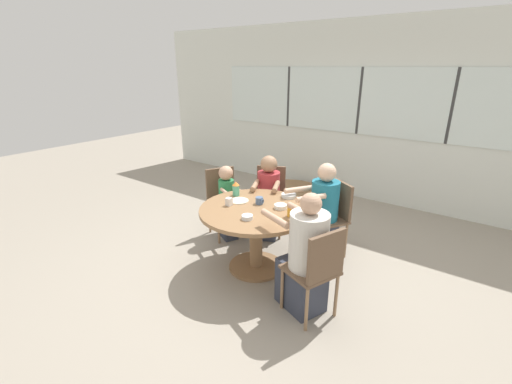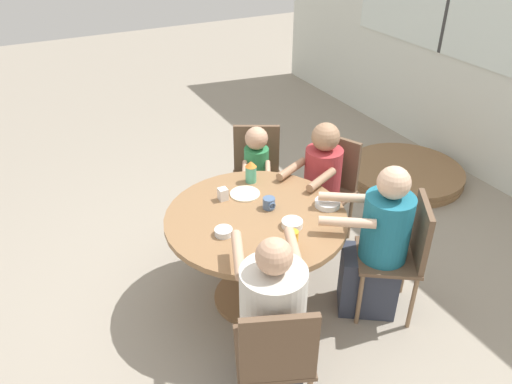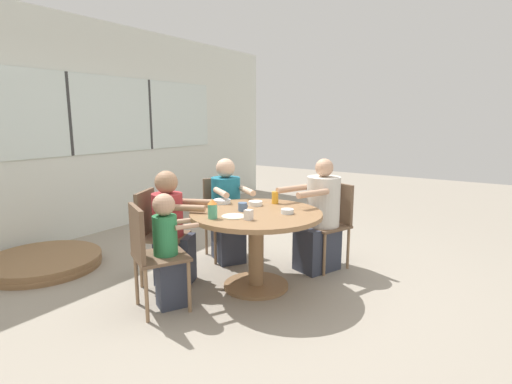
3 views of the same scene
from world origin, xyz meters
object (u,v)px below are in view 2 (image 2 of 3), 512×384
object	(u,v)px
sippy_cup	(251,171)
folded_table_stack	(405,173)
chair_for_woman_green_shirt	(404,248)
chair_for_man_blue_shirt	(330,181)
chair_for_man_teal_shirt	(276,355)
bowl_white_shallow	(292,224)
person_man_blue_shirt	(319,193)
milk_carton_small	(223,194)
bowl_cereal	(328,203)
person_woman_green_shirt	(377,249)
bowl_fruit	(224,232)
chair_for_toddler	(256,169)
coffee_mug	(269,203)
juice_glass	(293,240)
person_man_teal_shirt	(271,332)
person_toddler	(256,185)

from	to	relation	value
sippy_cup	folded_table_stack	world-z (taller)	sippy_cup
chair_for_woman_green_shirt	chair_for_man_blue_shirt	distance (m)	0.94
chair_for_man_teal_shirt	bowl_white_shallow	distance (m)	0.88
person_man_blue_shirt	chair_for_man_blue_shirt	bearing A→B (deg)	-90.00
milk_carton_small	bowl_cereal	world-z (taller)	milk_carton_small
person_man_blue_shirt	bowl_white_shallow	bearing A→B (deg)	108.43
person_woman_green_shirt	milk_carton_small	world-z (taller)	person_woman_green_shirt
chair_for_man_blue_shirt	bowl_fruit	bearing A→B (deg)	88.59
bowl_white_shallow	bowl_fruit	distance (m)	0.43
person_woman_green_shirt	chair_for_toddler	bearing A→B (deg)	42.96
person_woman_green_shirt	coffee_mug	bearing A→B (deg)	82.36
coffee_mug	juice_glass	world-z (taller)	juice_glass
chair_for_woman_green_shirt	sippy_cup	distance (m)	1.17
bowl_white_shallow	sippy_cup	bearing A→B (deg)	178.04
bowl_fruit	folded_table_stack	xyz separation A→B (m)	(-0.93, 2.39, -0.68)
chair_for_woman_green_shirt	person_man_blue_shirt	bearing A→B (deg)	38.57
chair_for_man_teal_shirt	folded_table_stack	size ratio (longest dim) A/B	0.76
person_man_teal_shirt	bowl_cereal	bearing A→B (deg)	60.68
chair_for_man_blue_shirt	juice_glass	size ratio (longest dim) A/B	7.43
chair_for_toddler	coffee_mug	size ratio (longest dim) A/B	10.03
person_man_blue_shirt	folded_table_stack	size ratio (longest dim) A/B	0.93
milk_carton_small	person_toddler	bearing A→B (deg)	132.51
person_toddler	juice_glass	xyz separation A→B (m)	(1.12, -0.34, 0.31)
folded_table_stack	chair_for_man_blue_shirt	bearing A→B (deg)	-70.91
person_man_teal_shirt	juice_glass	distance (m)	0.55
chair_for_toddler	person_man_teal_shirt	bearing A→B (deg)	92.76
chair_for_toddler	person_toddler	world-z (taller)	person_toddler
chair_for_woman_green_shirt	person_man_blue_shirt	world-z (taller)	person_man_blue_shirt
person_man_teal_shirt	sippy_cup	xyz separation A→B (m)	(-1.15, 0.46, 0.29)
chair_for_man_teal_shirt	person_toddler	xyz separation A→B (m)	(-1.62, 0.73, -0.06)
chair_for_woman_green_shirt	juice_glass	xyz separation A→B (m)	(-0.13, -0.77, 0.25)
coffee_mug	bowl_cereal	world-z (taller)	coffee_mug
chair_for_toddler	person_woman_green_shirt	bearing A→B (deg)	127.27
person_toddler	bowl_fruit	size ratio (longest dim) A/B	8.67
person_man_teal_shirt	milk_carton_small	size ratio (longest dim) A/B	13.47
chair_for_woman_green_shirt	person_man_blue_shirt	xyz separation A→B (m)	(-0.87, -0.08, -0.03)
person_woman_green_shirt	sippy_cup	world-z (taller)	person_woman_green_shirt
chair_for_man_blue_shirt	milk_carton_small	bearing A→B (deg)	72.65
juice_glass	folded_table_stack	bearing A→B (deg)	120.59
chair_for_man_teal_shirt	folded_table_stack	xyz separation A→B (m)	(-1.74, 2.47, -0.47)
chair_for_man_teal_shirt	chair_for_man_blue_shirt	bearing A→B (deg)	68.13
sippy_cup	bowl_cereal	distance (m)	0.61
chair_for_woman_green_shirt	person_man_teal_shirt	xyz separation A→B (m)	(0.21, -1.10, -0.02)
chair_for_woman_green_shirt	bowl_white_shallow	world-z (taller)	chair_for_woman_green_shirt
coffee_mug	person_woman_green_shirt	bearing A→B (deg)	49.19
person_woman_green_shirt	folded_table_stack	distance (m)	1.98
chair_for_man_blue_shirt	folded_table_stack	world-z (taller)	chair_for_man_blue_shirt
chair_for_man_blue_shirt	coffee_mug	world-z (taller)	chair_for_man_blue_shirt
chair_for_man_blue_shirt	person_man_blue_shirt	bearing A→B (deg)	90.00
person_man_blue_shirt	coffee_mug	distance (m)	0.73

